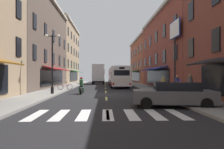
# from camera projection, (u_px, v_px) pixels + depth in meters

# --- Properties ---
(ground_plane) EXTENTS (34.80, 80.00, 0.10)m
(ground_plane) POSITION_uv_depth(u_px,v_px,m) (106.00, 95.00, 19.63)
(ground_plane) COLOR black
(lane_centre_dashes) EXTENTS (0.14, 73.90, 0.01)m
(lane_centre_dashes) POSITION_uv_depth(u_px,v_px,m) (106.00, 95.00, 19.38)
(lane_centre_dashes) COLOR #DBCC4C
(lane_centre_dashes) RESTS_ON ground
(crosswalk_near) EXTENTS (7.10, 2.80, 0.01)m
(crosswalk_near) POSITION_uv_depth(u_px,v_px,m) (108.00, 114.00, 9.64)
(crosswalk_near) COLOR silver
(crosswalk_near) RESTS_ON ground
(sidewalk_left) EXTENTS (3.00, 80.00, 0.14)m
(sidewalk_left) POSITION_uv_depth(u_px,v_px,m) (43.00, 94.00, 19.42)
(sidewalk_left) COLOR gray
(sidewalk_left) RESTS_ON ground
(sidewalk_right) EXTENTS (3.00, 80.00, 0.14)m
(sidewalk_right) POSITION_uv_depth(u_px,v_px,m) (167.00, 94.00, 19.85)
(sidewalk_right) COLOR gray
(sidewalk_right) RESTS_ON ground
(billboard_sign) EXTENTS (0.40, 2.84, 7.28)m
(billboard_sign) POSITION_uv_depth(u_px,v_px,m) (175.00, 37.00, 21.15)
(billboard_sign) COLOR black
(billboard_sign) RESTS_ON sidewalk_right
(transit_bus) EXTENTS (2.81, 12.43, 3.12)m
(transit_bus) POSITION_uv_depth(u_px,v_px,m) (118.00, 76.00, 32.97)
(transit_bus) COLOR white
(transit_bus) RESTS_ON ground
(box_truck) EXTENTS (2.50, 6.87, 3.99)m
(box_truck) POSITION_uv_depth(u_px,v_px,m) (99.00, 74.00, 42.95)
(box_truck) COLOR #B21E19
(box_truck) RESTS_ON ground
(sedan_near) EXTENTS (4.77, 2.56, 1.44)m
(sedan_near) POSITION_uv_depth(u_px,v_px,m) (174.00, 94.00, 11.92)
(sedan_near) COLOR #515154
(sedan_near) RESTS_ON ground
(sedan_mid) EXTENTS (1.95, 4.46, 1.35)m
(sedan_mid) POSITION_uv_depth(u_px,v_px,m) (98.00, 80.00, 51.29)
(sedan_mid) COLOR silver
(sedan_mid) RESTS_ON ground
(motorcycle_rider) EXTENTS (0.62, 2.07, 1.66)m
(motorcycle_rider) POSITION_uv_depth(u_px,v_px,m) (81.00, 87.00, 20.23)
(motorcycle_rider) COLOR black
(motorcycle_rider) RESTS_ON ground
(bicycle_near) EXTENTS (1.69, 0.50, 0.91)m
(bicycle_near) POSITION_uv_depth(u_px,v_px,m) (65.00, 86.00, 24.38)
(bicycle_near) COLOR black
(bicycle_near) RESTS_ON sidewalk_left
(pedestrian_near) EXTENTS (0.52, 0.45, 1.70)m
(pedestrian_near) POSITION_uv_depth(u_px,v_px,m) (177.00, 85.00, 17.55)
(pedestrian_near) COLOR #4C4C51
(pedestrian_near) RESTS_ON sidewalk_right
(pedestrian_mid) EXTENTS (0.36, 0.36, 1.59)m
(pedestrian_mid) POSITION_uv_depth(u_px,v_px,m) (163.00, 85.00, 18.33)
(pedestrian_mid) COLOR #66387F
(pedestrian_mid) RESTS_ON sidewalk_right
(pedestrian_far) EXTENTS (0.36, 0.36, 1.77)m
(pedestrian_far) POSITION_uv_depth(u_px,v_px,m) (190.00, 86.00, 15.02)
(pedestrian_far) COLOR #4C4C51
(pedestrian_far) RESTS_ON sidewalk_right
(street_lamp_twin) EXTENTS (1.42, 0.32, 5.45)m
(street_lamp_twin) POSITION_uv_depth(u_px,v_px,m) (52.00, 61.00, 19.00)
(street_lamp_twin) COLOR black
(street_lamp_twin) RESTS_ON sidewalk_left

